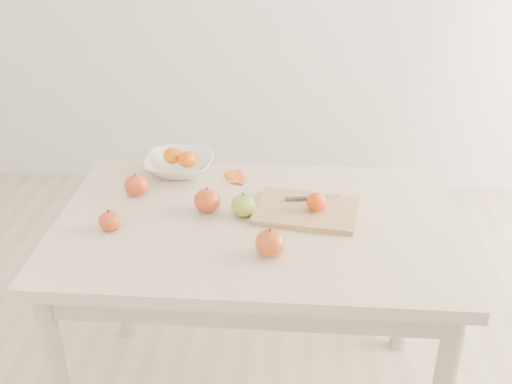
{
  "coord_description": "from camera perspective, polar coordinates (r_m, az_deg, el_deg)",
  "views": [
    {
      "loc": [
        0.13,
        -1.67,
        1.72
      ],
      "look_at": [
        0.0,
        0.05,
        0.82
      ],
      "focal_mm": 45.0,
      "sensor_mm": 36.0,
      "label": 1
    }
  ],
  "objects": [
    {
      "name": "fruit_bowl",
      "position": [
        2.23,
        -6.81,
        2.42
      ],
      "size": [
        0.23,
        0.23,
        0.06
      ],
      "primitive_type": "imported",
      "color": "white",
      "rests_on": "table"
    },
    {
      "name": "paring_knife",
      "position": [
        2.03,
        5.83,
        -0.31
      ],
      "size": [
        0.17,
        0.06,
        0.01
      ],
      "color": "silver",
      "rests_on": "cutting_board"
    },
    {
      "name": "cutting_board",
      "position": [
        1.98,
        4.49,
        -1.63
      ],
      "size": [
        0.34,
        0.27,
        0.02
      ],
      "primitive_type": "cube",
      "rotation": [
        0.0,
        0.0,
        -0.14
      ],
      "color": "tan",
      "rests_on": "table"
    },
    {
      "name": "apple_red_b",
      "position": [
        1.97,
        -4.36,
        -0.75
      ],
      "size": [
        0.08,
        0.08,
        0.08
      ],
      "primitive_type": "ellipsoid",
      "color": "#9A090B",
      "rests_on": "table"
    },
    {
      "name": "table",
      "position": [
        1.99,
        -0.11,
        -4.98
      ],
      "size": [
        1.2,
        0.8,
        0.75
      ],
      "color": "beige",
      "rests_on": "ground"
    },
    {
      "name": "apple_red_d",
      "position": [
        1.92,
        -12.89,
        -2.52
      ],
      "size": [
        0.07,
        0.07,
        0.06
      ],
      "primitive_type": "ellipsoid",
      "color": "#A0120A",
      "rests_on": "table"
    },
    {
      "name": "board_tangerine",
      "position": [
        1.95,
        5.41,
        -0.87
      ],
      "size": [
        0.06,
        0.06,
        0.05
      ],
      "primitive_type": "ellipsoid",
      "color": "#CB3707",
      "rests_on": "cutting_board"
    },
    {
      "name": "bowl_tangerine_near",
      "position": [
        2.24,
        -7.43,
        3.22
      ],
      "size": [
        0.06,
        0.06,
        0.06
      ],
      "primitive_type": "ellipsoid",
      "color": "#D46407",
      "rests_on": "fruit_bowl"
    },
    {
      "name": "apple_red_a",
      "position": [
        2.1,
        -10.57,
        0.61
      ],
      "size": [
        0.08,
        0.08,
        0.07
      ],
      "primitive_type": "ellipsoid",
      "color": "maroon",
      "rests_on": "table"
    },
    {
      "name": "bowl_tangerine_far",
      "position": [
        2.2,
        -6.15,
        2.91
      ],
      "size": [
        0.06,
        0.06,
        0.06
      ],
      "primitive_type": "ellipsoid",
      "color": "#CD4307",
      "rests_on": "fruit_bowl"
    },
    {
      "name": "orange_peel_b",
      "position": [
        2.16,
        -1.55,
        0.86
      ],
      "size": [
        0.05,
        0.05,
        0.01
      ],
      "primitive_type": "cube",
      "rotation": [
        -0.14,
        0.0,
        -0.26
      ],
      "color": "#DF5A0F",
      "rests_on": "table"
    },
    {
      "name": "apple_green",
      "position": [
        1.95,
        -1.13,
        -1.2
      ],
      "size": [
        0.08,
        0.08,
        0.07
      ],
      "primitive_type": "ellipsoid",
      "color": "olive",
      "rests_on": "table"
    },
    {
      "name": "apple_red_c",
      "position": [
        1.76,
        1.25,
        -4.54
      ],
      "size": [
        0.08,
        0.08,
        0.08
      ],
      "primitive_type": "ellipsoid",
      "color": "maroon",
      "rests_on": "table"
    },
    {
      "name": "orange_peel_a",
      "position": [
        2.2,
        -1.96,
        1.41
      ],
      "size": [
        0.07,
        0.07,
        0.01
      ],
      "primitive_type": "cube",
      "rotation": [
        0.21,
        0.0,
        0.47
      ],
      "color": "#D24D0E",
      "rests_on": "table"
    }
  ]
}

